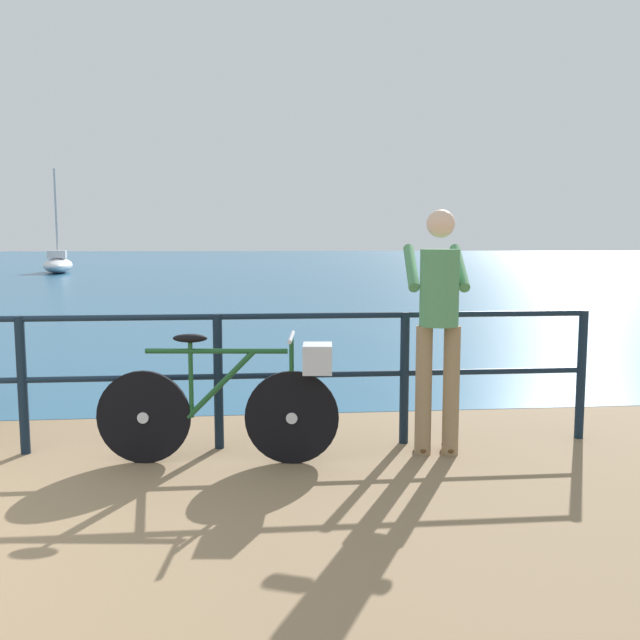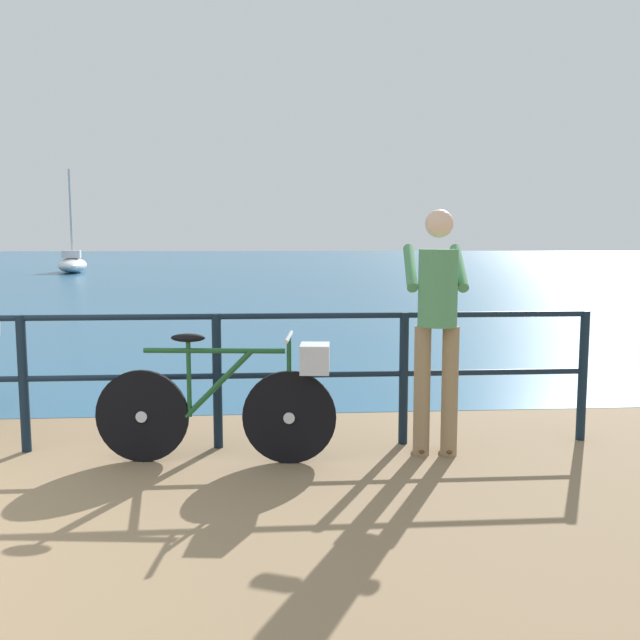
# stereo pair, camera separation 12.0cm
# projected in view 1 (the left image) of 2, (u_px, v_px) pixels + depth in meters

# --- Properties ---
(ground_plane) EXTENTS (120.00, 120.00, 0.10)m
(ground_plane) POSITION_uv_depth(u_px,v_px,m) (183.00, 288.00, 22.85)
(ground_plane) COLOR #846B4C
(sea_surface) EXTENTS (120.00, 90.00, 0.01)m
(sea_surface) POSITION_uv_depth(u_px,v_px,m) (223.00, 261.00, 50.40)
(sea_surface) COLOR #285B7F
(sea_surface) RESTS_ON ground_plane
(bicycle) EXTENTS (1.69, 0.48, 0.92)m
(bicycle) POSITION_uv_depth(u_px,v_px,m) (239.00, 398.00, 4.76)
(bicycle) COLOR black
(bicycle) RESTS_ON ground_plane
(person_at_railing) EXTENTS (0.50, 0.66, 1.78)m
(person_at_railing) POSITION_uv_depth(u_px,v_px,m) (438.00, 320.00, 4.92)
(person_at_railing) COLOR #8C7251
(person_at_railing) RESTS_ON ground_plane
(sailboat) EXTENTS (2.19, 4.57, 4.90)m
(sailboat) POSITION_uv_depth(u_px,v_px,m) (58.00, 264.00, 32.39)
(sailboat) COLOR white
(sailboat) RESTS_ON sea_surface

